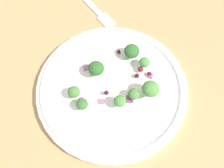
# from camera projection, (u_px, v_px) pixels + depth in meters

# --- Properties ---
(ground_plane) EXTENTS (1.80, 1.80, 0.02)m
(ground_plane) POSITION_uv_depth(u_px,v_px,m) (92.00, 94.00, 0.53)
(ground_plane) COLOR tan
(plate) EXTENTS (0.27, 0.27, 0.02)m
(plate) POSITION_uv_depth(u_px,v_px,m) (112.00, 89.00, 0.51)
(plate) COLOR white
(plate) RESTS_ON ground_plane
(dressing_pool) EXTENTS (0.16, 0.16, 0.00)m
(dressing_pool) POSITION_uv_depth(u_px,v_px,m) (112.00, 88.00, 0.51)
(dressing_pool) COLOR white
(dressing_pool) RESTS_ON plate
(broccoli_floret_0) EXTENTS (0.03, 0.03, 0.03)m
(broccoli_floret_0) POSITION_uv_depth(u_px,v_px,m) (151.00, 89.00, 0.48)
(broccoli_floret_0) COLOR #9EC684
(broccoli_floret_0) RESTS_ON plate
(broccoli_floret_1) EXTENTS (0.02, 0.02, 0.02)m
(broccoli_floret_1) POSITION_uv_depth(u_px,v_px,m) (74.00, 92.00, 0.49)
(broccoli_floret_1) COLOR #9EC684
(broccoli_floret_1) RESTS_ON plate
(broccoli_floret_2) EXTENTS (0.02, 0.02, 0.02)m
(broccoli_floret_2) POSITION_uv_depth(u_px,v_px,m) (134.00, 94.00, 0.48)
(broccoli_floret_2) COLOR #8EB77A
(broccoli_floret_2) RESTS_ON plate
(broccoli_floret_3) EXTENTS (0.03, 0.03, 0.03)m
(broccoli_floret_3) POSITION_uv_depth(u_px,v_px,m) (96.00, 68.00, 0.50)
(broccoli_floret_3) COLOR #ADD18E
(broccoli_floret_3) RESTS_ON plate
(broccoli_floret_4) EXTENTS (0.02, 0.02, 0.02)m
(broccoli_floret_4) POSITION_uv_depth(u_px,v_px,m) (120.00, 101.00, 0.48)
(broccoli_floret_4) COLOR #ADD18E
(broccoli_floret_4) RESTS_ON plate
(broccoli_floret_5) EXTENTS (0.03, 0.03, 0.03)m
(broccoli_floret_5) POSITION_uv_depth(u_px,v_px,m) (132.00, 51.00, 0.52)
(broccoli_floret_5) COLOR #9EC684
(broccoli_floret_5) RESTS_ON plate
(broccoli_floret_6) EXTENTS (0.02, 0.02, 0.02)m
(broccoli_floret_6) POSITION_uv_depth(u_px,v_px,m) (145.00, 62.00, 0.51)
(broccoli_floret_6) COLOR #9EC684
(broccoli_floret_6) RESTS_ON plate
(broccoli_floret_7) EXTENTS (0.02, 0.02, 0.02)m
(broccoli_floret_7) POSITION_uv_depth(u_px,v_px,m) (82.00, 104.00, 0.48)
(broccoli_floret_7) COLOR #8EB77A
(broccoli_floret_7) RESTS_ON plate
(cranberry_0) EXTENTS (0.01, 0.01, 0.01)m
(cranberry_0) POSITION_uv_depth(u_px,v_px,m) (137.00, 76.00, 0.51)
(cranberry_0) COLOR #4C0A14
(cranberry_0) RESTS_ON plate
(cranberry_1) EXTENTS (0.01, 0.01, 0.01)m
(cranberry_1) POSITION_uv_depth(u_px,v_px,m) (119.00, 52.00, 0.53)
(cranberry_1) COLOR #4C0A14
(cranberry_1) RESTS_ON plate
(cranberry_2) EXTENTS (0.01, 0.01, 0.01)m
(cranberry_2) POSITION_uv_depth(u_px,v_px,m) (141.00, 69.00, 0.51)
(cranberry_2) COLOR maroon
(cranberry_2) RESTS_ON plate
(cranberry_3) EXTENTS (0.01, 0.01, 0.01)m
(cranberry_3) POSITION_uv_depth(u_px,v_px,m) (106.00, 93.00, 0.49)
(cranberry_3) COLOR #4C0A14
(cranberry_3) RESTS_ON plate
(cranberry_4) EXTENTS (0.01, 0.01, 0.01)m
(cranberry_4) POSITION_uv_depth(u_px,v_px,m) (149.00, 74.00, 0.51)
(cranberry_4) COLOR maroon
(cranberry_4) RESTS_ON plate
(onion_bit_0) EXTENTS (0.02, 0.02, 0.00)m
(onion_bit_0) POSITION_uv_depth(u_px,v_px,m) (130.00, 99.00, 0.49)
(onion_bit_0) COLOR #843D75
(onion_bit_0) RESTS_ON plate
(onion_bit_1) EXTENTS (0.01, 0.01, 0.00)m
(onion_bit_1) POSITION_uv_depth(u_px,v_px,m) (82.00, 101.00, 0.49)
(onion_bit_1) COLOR #A35B93
(onion_bit_1) RESTS_ON plate
(onion_bit_2) EXTENTS (0.01, 0.01, 0.01)m
(onion_bit_2) POSITION_uv_depth(u_px,v_px,m) (150.00, 76.00, 0.51)
(onion_bit_2) COLOR #A35B93
(onion_bit_2) RESTS_ON plate
(onion_bit_3) EXTENTS (0.01, 0.01, 0.00)m
(onion_bit_3) POSITION_uv_depth(u_px,v_px,m) (102.00, 102.00, 0.49)
(onion_bit_3) COLOR #A35B93
(onion_bit_3) RESTS_ON plate
(onion_bit_4) EXTENTS (0.01, 0.02, 0.00)m
(onion_bit_4) POSITION_uv_depth(u_px,v_px,m) (152.00, 88.00, 0.50)
(onion_bit_4) COLOR #A35B93
(onion_bit_4) RESTS_ON plate
(onion_bit_5) EXTENTS (0.01, 0.01, 0.00)m
(onion_bit_5) POSITION_uv_depth(u_px,v_px,m) (86.00, 68.00, 0.52)
(onion_bit_5) COLOR #A35B93
(onion_bit_5) RESTS_ON plate
(fork) EXTENTS (0.19, 0.05, 0.01)m
(fork) POSITION_uv_depth(u_px,v_px,m) (89.00, 2.00, 0.61)
(fork) COLOR silver
(fork) RESTS_ON ground_plane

